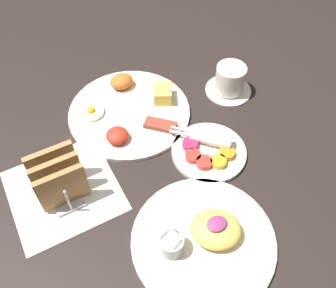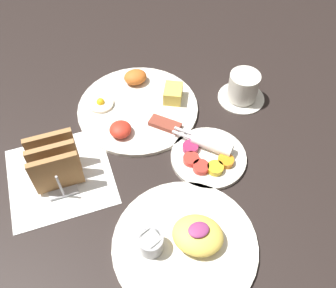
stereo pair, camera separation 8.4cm
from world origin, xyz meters
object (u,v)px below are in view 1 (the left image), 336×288
at_px(plate_breakfast, 130,110).
at_px(toast_rack, 58,178).
at_px(plate_foreground, 204,238).
at_px(coffee_cup, 230,81).
at_px(plate_condiments, 208,149).

height_order(plate_breakfast, toast_rack, toast_rack).
bearing_deg(plate_breakfast, plate_foreground, -92.72).
relative_size(toast_rack, coffee_cup, 0.97).
bearing_deg(coffee_cup, plate_foreground, -130.49).
relative_size(plate_condiments, toast_rack, 1.52).
height_order(plate_breakfast, plate_foreground, plate_foreground).
xyz_separation_m(plate_condiments, coffee_cup, (0.16, 0.15, 0.02)).
bearing_deg(toast_rack, plate_condiments, -10.28).
relative_size(plate_breakfast, toast_rack, 2.60).
xyz_separation_m(toast_rack, coffee_cup, (0.48, 0.09, -0.02)).
bearing_deg(plate_breakfast, toast_rack, -147.70).
distance_m(plate_foreground, coffee_cup, 0.43).
distance_m(toast_rack, coffee_cup, 0.49).
relative_size(plate_breakfast, plate_condiments, 1.71).
bearing_deg(plate_condiments, coffee_cup, 43.29).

